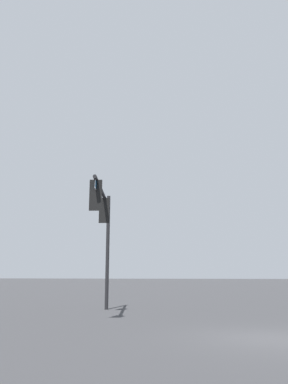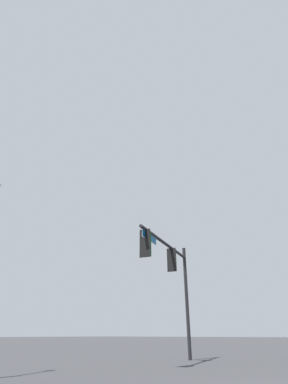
# 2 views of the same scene
# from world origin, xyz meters

# --- Properties ---
(ground_plane) EXTENTS (400.00, 400.00, 0.00)m
(ground_plane) POSITION_xyz_m (0.00, 0.00, 0.00)
(ground_plane) COLOR #38383A
(signal_pole_near) EXTENTS (6.63, 1.78, 6.31)m
(signal_pole_near) POSITION_xyz_m (-5.56, -7.22, 4.60)
(signal_pole_near) COLOR black
(signal_pole_near) RESTS_ON ground_plane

